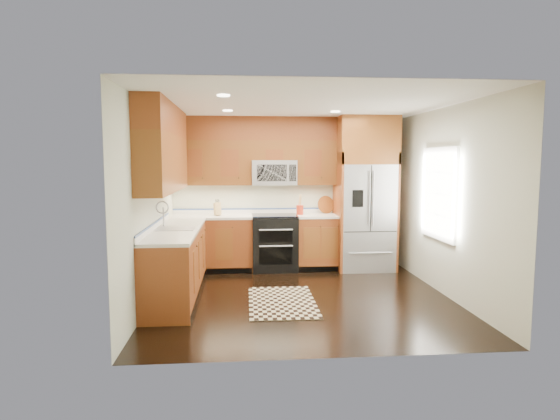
{
  "coord_description": "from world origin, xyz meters",
  "views": [
    {
      "loc": [
        -0.81,
        -6.19,
        1.86
      ],
      "look_at": [
        -0.25,
        0.6,
        1.14
      ],
      "focal_mm": 30.0,
      "sensor_mm": 36.0,
      "label": 1
    }
  ],
  "objects": [
    {
      "name": "upper_cabinets",
      "position": [
        -1.15,
        1.09,
        2.02
      ],
      "size": [
        2.85,
        3.0,
        1.15
      ],
      "color": "brown",
      "rests_on": "ground"
    },
    {
      "name": "utensil_crock",
      "position": [
        0.19,
        1.73,
        1.06
      ],
      "size": [
        0.13,
        0.13,
        0.35
      ],
      "color": "#B62C16",
      "rests_on": "countertop"
    },
    {
      "name": "refrigerator",
      "position": [
        1.3,
        1.63,
        1.3
      ],
      "size": [
        0.98,
        0.75,
        2.6
      ],
      "color": "#B2B2B7",
      "rests_on": "ground"
    },
    {
      "name": "wall_left",
      "position": [
        -2.0,
        0.0,
        1.3
      ],
      "size": [
        0.02,
        4.0,
        2.6
      ],
      "primitive_type": "cube",
      "color": "beige",
      "rests_on": "ground"
    },
    {
      "name": "microwave",
      "position": [
        -0.25,
        1.8,
        1.66
      ],
      "size": [
        0.76,
        0.4,
        0.42
      ],
      "color": "#B2B2B7",
      "rests_on": "ground"
    },
    {
      "name": "window",
      "position": [
        1.98,
        0.2,
        1.4
      ],
      "size": [
        0.04,
        1.1,
        1.3
      ],
      "color": "white",
      "rests_on": "ground"
    },
    {
      "name": "countertop",
      "position": [
        -1.09,
        1.01,
        0.92
      ],
      "size": [
        2.86,
        3.01,
        0.04
      ],
      "color": "white",
      "rests_on": "base_cabinets"
    },
    {
      "name": "knife_block",
      "position": [
        -1.22,
        1.74,
        1.05
      ],
      "size": [
        0.13,
        0.16,
        0.27
      ],
      "color": "tan",
      "rests_on": "countertop"
    },
    {
      "name": "ground",
      "position": [
        0.0,
        0.0,
        0.0
      ],
      "size": [
        4.0,
        4.0,
        0.0
      ],
      "primitive_type": "plane",
      "color": "black",
      "rests_on": "ground"
    },
    {
      "name": "sink_faucet",
      "position": [
        -1.73,
        0.23,
        0.99
      ],
      "size": [
        0.54,
        0.44,
        0.37
      ],
      "color": "#B2B2B7",
      "rests_on": "countertop"
    },
    {
      "name": "wall_back",
      "position": [
        0.0,
        2.0,
        1.3
      ],
      "size": [
        4.0,
        0.02,
        2.6
      ],
      "primitive_type": "cube",
      "color": "beige",
      "rests_on": "ground"
    },
    {
      "name": "wall_right",
      "position": [
        2.0,
        0.0,
        1.3
      ],
      "size": [
        0.02,
        4.0,
        2.6
      ],
      "primitive_type": "cube",
      "color": "beige",
      "rests_on": "ground"
    },
    {
      "name": "base_cabinets",
      "position": [
        -1.23,
        0.9,
        0.45
      ],
      "size": [
        2.85,
        3.0,
        0.9
      ],
      "color": "brown",
      "rests_on": "ground"
    },
    {
      "name": "range",
      "position": [
        -0.25,
        1.67,
        0.47
      ],
      "size": [
        0.76,
        0.67,
        0.95
      ],
      "color": "black",
      "rests_on": "ground"
    },
    {
      "name": "cutting_board",
      "position": [
        0.67,
        1.9,
        0.95
      ],
      "size": [
        0.4,
        0.4,
        0.02
      ],
      "primitive_type": "cylinder",
      "rotation": [
        0.0,
        0.0,
        0.33
      ],
      "color": "brown",
      "rests_on": "countertop"
    },
    {
      "name": "rug",
      "position": [
        -0.29,
        -0.2,
        0.01
      ],
      "size": [
        0.89,
        1.46,
        0.01
      ],
      "primitive_type": "cube",
      "rotation": [
        0.0,
        0.0,
        -0.01
      ],
      "color": "black",
      "rests_on": "ground"
    }
  ]
}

